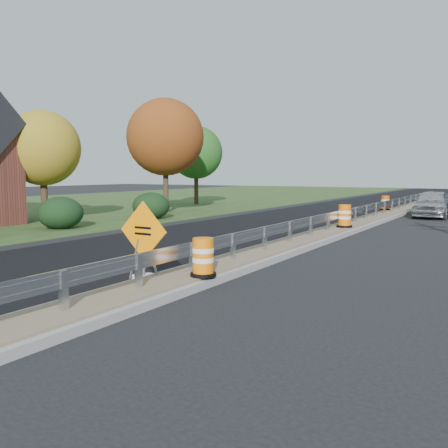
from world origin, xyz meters
The scene contains 15 objects.
ground centered at (0.00, 0.00, 0.00)m, with size 140.00×140.00×0.00m, color black.
grass_verge_near centered at (-24.00, 10.00, 0.01)m, with size 30.00×120.00×0.03m, color #263F1B.
milled_overlay centered at (-4.40, 10.00, 0.01)m, with size 7.20×120.00×0.01m, color black.
median centered at (0.00, 8.00, 0.11)m, with size 1.60×55.00×0.23m.
guardrail centered at (0.00, 9.00, 0.73)m, with size 0.10×46.15×0.72m.
hedge_mid centered at (-11.50, 0.00, 0.76)m, with size 2.09×2.09×1.52m, color black.
hedge_north centered at (-11.00, 6.00, 0.76)m, with size 2.09×2.09×1.52m, color black.
tree_near_yellow centered at (-15.00, 2.00, 3.89)m, with size 3.96×3.96×5.88m.
tree_near_red centered at (-13.00, 10.00, 4.86)m, with size 4.95×4.95×7.35m.
tree_near_back centered at (-16.00, 18.00, 4.21)m, with size 4.29×4.29×6.37m.
caution_sign centered at (-0.90, -6.75, 0.50)m, with size 1.42×0.59×1.95m.
barrel_median_near centered at (0.55, -6.36, 0.66)m, with size 0.61×0.61×0.89m.
barrel_median_mid centered at (0.24, 5.45, 0.70)m, with size 0.67×0.67×0.99m.
barrel_median_far centered at (-0.55, 16.53, 0.67)m, with size 0.62×0.62×0.91m.
car_silver centered at (2.38, 15.46, 0.80)m, with size 1.89×4.69×1.60m, color #B6B7BC.
Camera 1 is at (6.79, -15.92, 2.64)m, focal length 40.00 mm.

